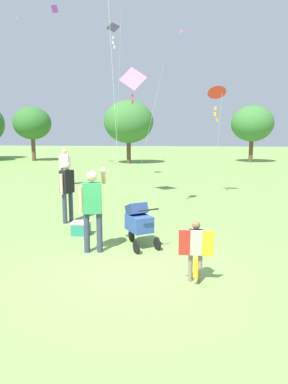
{
  "coord_description": "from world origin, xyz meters",
  "views": [
    {
      "loc": [
        0.88,
        -6.16,
        2.6
      ],
      "look_at": [
        0.1,
        1.26,
        1.3
      ],
      "focal_mm": 32.12,
      "sensor_mm": 36.0,
      "label": 1
    }
  ],
  "objects_px": {
    "stroller": "(139,221)",
    "kite_blue_high": "(217,93)",
    "child_with_butterfly_kite": "(196,246)",
    "kite_green_novelty": "(133,82)",
    "person_sitting_far": "(67,187)",
    "person_adult_flyer": "(92,204)",
    "person_red_shirt": "(65,164)",
    "kite_orange_delta": "(114,39)",
    "cooler_box": "(81,228)"
  },
  "relations": [
    {
      "from": "kite_blue_high",
      "to": "cooler_box",
      "type": "distance_m",
      "value": 7.86
    },
    {
      "from": "cooler_box",
      "to": "person_sitting_far",
      "type": "bearing_deg",
      "value": 121.48
    },
    {
      "from": "person_adult_flyer",
      "to": "cooler_box",
      "type": "height_order",
      "value": "person_adult_flyer"
    },
    {
      "from": "person_sitting_far",
      "to": "cooler_box",
      "type": "bearing_deg",
      "value": -58.52
    },
    {
      "from": "child_with_butterfly_kite",
      "to": "kite_blue_high",
      "type": "xyz_separation_m",
      "value": [
        1.06,
        8.15,
        3.43
      ]
    },
    {
      "from": "person_adult_flyer",
      "to": "stroller",
      "type": "xyz_separation_m",
      "value": [
        0.94,
        0.48,
        -0.47
      ]
    },
    {
      "from": "cooler_box",
      "to": "kite_green_novelty",
      "type": "bearing_deg",
      "value": 82.06
    },
    {
      "from": "stroller",
      "to": "kite_green_novelty",
      "type": "height_order",
      "value": "kite_green_novelty"
    },
    {
      "from": "cooler_box",
      "to": "kite_blue_high",
      "type": "bearing_deg",
      "value": 55.52
    },
    {
      "from": "cooler_box",
      "to": "person_red_shirt",
      "type": "bearing_deg",
      "value": 111.29
    },
    {
      "from": "person_red_shirt",
      "to": "person_sitting_far",
      "type": "bearing_deg",
      "value": -70.65
    },
    {
      "from": "child_with_butterfly_kite",
      "to": "kite_blue_high",
      "type": "distance_m",
      "value": 8.91
    },
    {
      "from": "person_red_shirt",
      "to": "person_sitting_far",
      "type": "xyz_separation_m",
      "value": [
        2.43,
        -6.92,
        -0.01
      ]
    },
    {
      "from": "person_sitting_far",
      "to": "cooler_box",
      "type": "relative_size",
      "value": 3.96
    },
    {
      "from": "person_red_shirt",
      "to": "child_with_butterfly_kite",
      "type": "bearing_deg",
      "value": -60.79
    },
    {
      "from": "stroller",
      "to": "kite_orange_delta",
      "type": "relative_size",
      "value": 0.13
    },
    {
      "from": "stroller",
      "to": "cooler_box",
      "type": "distance_m",
      "value": 1.8
    },
    {
      "from": "kite_orange_delta",
      "to": "person_red_shirt",
      "type": "relative_size",
      "value": 4.48
    },
    {
      "from": "stroller",
      "to": "person_red_shirt",
      "type": "relative_size",
      "value": 0.59
    },
    {
      "from": "person_adult_flyer",
      "to": "child_with_butterfly_kite",
      "type": "bearing_deg",
      "value": -31.48
    },
    {
      "from": "child_with_butterfly_kite",
      "to": "person_adult_flyer",
      "type": "relative_size",
      "value": 0.58
    },
    {
      "from": "kite_orange_delta",
      "to": "child_with_butterfly_kite",
      "type": "bearing_deg",
      "value": -73.03
    },
    {
      "from": "person_red_shirt",
      "to": "person_sitting_far",
      "type": "distance_m",
      "value": 7.33
    },
    {
      "from": "kite_blue_high",
      "to": "person_sitting_far",
      "type": "distance_m",
      "value": 7.06
    },
    {
      "from": "kite_green_novelty",
      "to": "person_sitting_far",
      "type": "height_order",
      "value": "kite_green_novelty"
    },
    {
      "from": "person_sitting_far",
      "to": "cooler_box",
      "type": "distance_m",
      "value": 1.65
    },
    {
      "from": "stroller",
      "to": "kite_blue_high",
      "type": "distance_m",
      "value": 7.6
    },
    {
      "from": "kite_blue_high",
      "to": "cooler_box",
      "type": "relative_size",
      "value": 9.72
    },
    {
      "from": "person_adult_flyer",
      "to": "person_sitting_far",
      "type": "height_order",
      "value": "person_adult_flyer"
    },
    {
      "from": "kite_blue_high",
      "to": "person_sitting_far",
      "type": "height_order",
      "value": "kite_blue_high"
    },
    {
      "from": "kite_orange_delta",
      "to": "person_red_shirt",
      "type": "distance_m",
      "value": 6.69
    },
    {
      "from": "person_red_shirt",
      "to": "cooler_box",
      "type": "xyz_separation_m",
      "value": [
        3.16,
        -8.12,
        -0.89
      ]
    },
    {
      "from": "child_with_butterfly_kite",
      "to": "kite_green_novelty",
      "type": "distance_m",
      "value": 8.71
    },
    {
      "from": "person_red_shirt",
      "to": "cooler_box",
      "type": "distance_m",
      "value": 8.76
    },
    {
      "from": "child_with_butterfly_kite",
      "to": "kite_orange_delta",
      "type": "bearing_deg",
      "value": 106.97
    },
    {
      "from": "child_with_butterfly_kite",
      "to": "stroller",
      "type": "distance_m",
      "value": 2.17
    },
    {
      "from": "person_sitting_far",
      "to": "stroller",
      "type": "bearing_deg",
      "value": -39.89
    },
    {
      "from": "stroller",
      "to": "kite_blue_high",
      "type": "height_order",
      "value": "kite_blue_high"
    },
    {
      "from": "kite_blue_high",
      "to": "person_sitting_far",
      "type": "bearing_deg",
      "value": -136.08
    },
    {
      "from": "kite_green_novelty",
      "to": "person_sitting_far",
      "type": "bearing_deg",
      "value": -110.57
    },
    {
      "from": "person_adult_flyer",
      "to": "stroller",
      "type": "distance_m",
      "value": 1.16
    },
    {
      "from": "child_with_butterfly_kite",
      "to": "cooler_box",
      "type": "relative_size",
      "value": 2.43
    },
    {
      "from": "person_adult_flyer",
      "to": "person_red_shirt",
      "type": "distance_m",
      "value": 10.08
    },
    {
      "from": "stroller",
      "to": "person_sitting_far",
      "type": "height_order",
      "value": "person_sitting_far"
    },
    {
      "from": "person_sitting_far",
      "to": "kite_blue_high",
      "type": "bearing_deg",
      "value": 43.92
    },
    {
      "from": "kite_orange_delta",
      "to": "person_sitting_far",
      "type": "xyz_separation_m",
      "value": [
        0.16,
        -8.35,
        -6.14
      ]
    },
    {
      "from": "person_red_shirt",
      "to": "cooler_box",
      "type": "height_order",
      "value": "person_red_shirt"
    },
    {
      "from": "stroller",
      "to": "kite_orange_delta",
      "type": "bearing_deg",
      "value": 103.54
    },
    {
      "from": "kite_orange_delta",
      "to": "stroller",
      "type": "bearing_deg",
      "value": -76.46
    },
    {
      "from": "child_with_butterfly_kite",
      "to": "person_adult_flyer",
      "type": "xyz_separation_m",
      "value": [
        -2.16,
        1.32,
        0.42
      ]
    }
  ]
}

